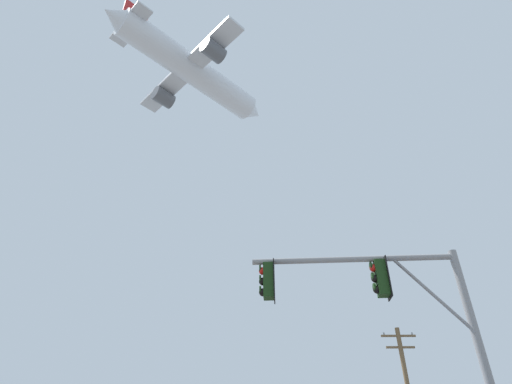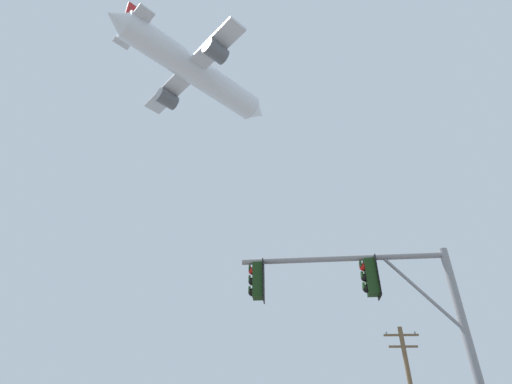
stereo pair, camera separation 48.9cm
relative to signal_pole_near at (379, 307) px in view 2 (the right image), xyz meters
The scene contains 2 objects.
signal_pole_near is the anchor object (origin of this frame).
airplane 55.24m from the signal_pole_near, 113.13° to the left, with size 21.92×21.93×7.53m.
Camera 2 is at (0.60, -3.49, 1.31)m, focal length 28.63 mm.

